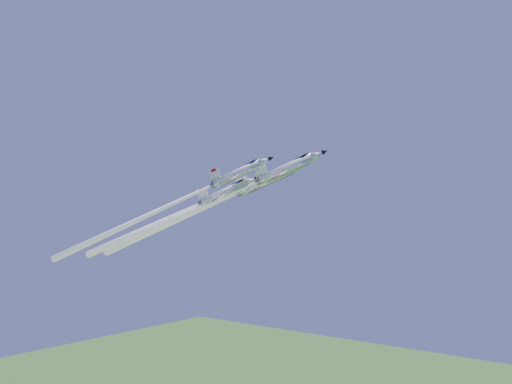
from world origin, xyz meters
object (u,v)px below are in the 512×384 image
Objects in this scene: jet_slot at (171,217)px; jet_right at (157,211)px; jet_left at (204,208)px; jet_lead at (217,200)px.

jet_right is at bearing -12.13° from jet_slot.
jet_left is 11.83m from jet_right.
jet_right is 1.22× the size of jet_slot.
jet_right is 4.38m from jet_slot.
jet_lead is 10.52m from jet_left.
jet_right is (-10.77, -5.95, -2.21)m from jet_lead.
jet_left is 1.21× the size of jet_slot.
jet_slot is at bearing -32.67° from jet_left.
jet_right is at bearing -76.63° from jet_lead.
jet_lead is at bearing 103.37° from jet_right.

